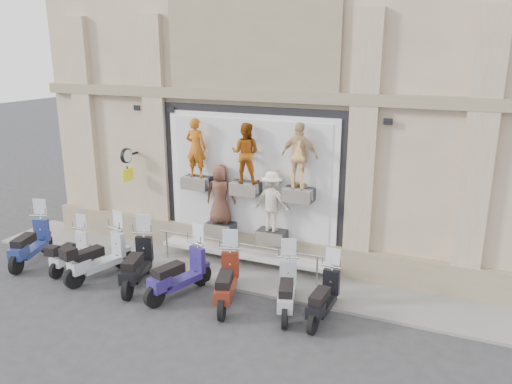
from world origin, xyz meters
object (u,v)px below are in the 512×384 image
scooter_d (136,255)px  guard_rail (237,258)px  scooter_e (178,264)px  scooter_h (324,289)px  scooter_g (287,281)px  scooter_b (70,245)px  scooter_a (29,235)px  scooter_f (226,272)px  scooter_c (98,248)px  clock_sign_bracket (127,160)px

scooter_d → guard_rail: bearing=21.7°
scooter_e → scooter_h: (3.66, 0.34, -0.10)m
guard_rail → scooter_d: bearing=-140.6°
scooter_e → scooter_g: (2.77, 0.32, -0.06)m
guard_rail → scooter_b: (-4.47, -1.60, 0.26)m
scooter_e → scooter_a: bearing=-162.9°
scooter_e → scooter_f: scooter_e is taller
scooter_c → scooter_f: bearing=16.1°
scooter_g → scooter_h: (0.89, 0.02, -0.04)m
scooter_a → scooter_f: (6.36, 0.06, -0.02)m
scooter_b → scooter_e: size_ratio=0.84×
scooter_e → scooter_h: bearing=22.9°
scooter_d → scooter_h: bearing=-14.4°
scooter_g → scooter_c: bearing=166.2°
scooter_c → scooter_f: size_ratio=1.03×
guard_rail → scooter_f: scooter_f is taller
scooter_b → scooter_h: bearing=-4.4°
scooter_f → scooter_h: 2.38m
scooter_b → scooter_d: bearing=-8.5°
guard_rail → scooter_b: 4.75m
scooter_c → scooter_d: (1.23, 0.03, 0.00)m
scooter_a → scooter_b: scooter_a is taller
guard_rail → clock_sign_bracket: size_ratio=4.96×
scooter_h → scooter_g: bearing=-176.2°
scooter_e → scooter_g: size_ratio=1.07×
scooter_e → scooter_f: 1.30m
scooter_b → scooter_f: scooter_f is taller
scooter_e → scooter_c: bearing=-163.0°
clock_sign_bracket → scooter_b: bearing=-105.3°
scooter_b → clock_sign_bracket: bearing=69.0°
scooter_e → scooter_h: 3.68m
scooter_h → scooter_f: bearing=-171.6°
guard_rail → scooter_b: bearing=-160.2°
scooter_a → scooter_d: (3.75, 0.01, 0.00)m
guard_rail → scooter_e: (-0.78, -1.77, 0.40)m
scooter_d → scooter_f: scooter_d is taller
scooter_a → scooter_c: size_ratio=1.00×
scooter_c → scooter_d: scooter_d is taller
scooter_g → scooter_h: size_ratio=1.05×
scooter_c → scooter_f: 3.84m
guard_rail → scooter_c: (-3.33, -1.75, 0.41)m
scooter_a → scooter_h: bearing=-14.4°
guard_rail → scooter_g: 2.49m
scooter_g → scooter_d: bearing=166.8°
guard_rail → scooter_h: scooter_h is taller
scooter_d → clock_sign_bracket: bearing=111.8°
scooter_d → scooter_c: bearing=163.7°
guard_rail → clock_sign_bracket: clock_sign_bracket is taller
scooter_c → scooter_g: size_ratio=1.08×
scooter_g → scooter_h: 0.89m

